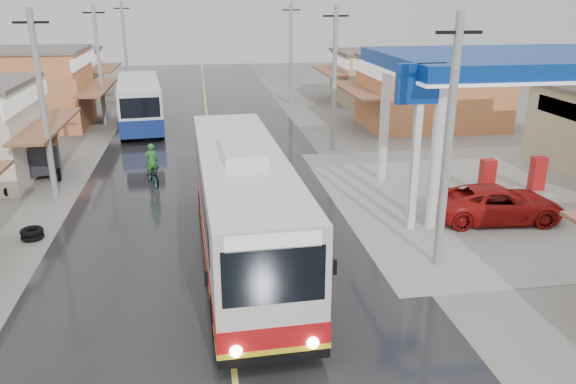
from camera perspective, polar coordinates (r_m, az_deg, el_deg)
name	(u,v)px	position (r m, az deg, el deg)	size (l,w,h in m)	color
ground	(224,280)	(17.85, -6.49, -8.87)	(120.00, 120.00, 0.00)	slate
road	(211,154)	(31.88, -7.83, 3.83)	(12.00, 90.00, 0.02)	black
centre_line	(211,154)	(31.87, -7.84, 3.86)	(0.15, 90.00, 0.01)	#D8CC4C
shopfronts_right	(486,157)	(32.86, 19.50, 3.34)	(11.00, 44.00, 4.80)	beige
utility_poles_left	(85,155)	(33.48, -19.96, 3.57)	(1.60, 50.00, 8.00)	gray
utility_poles_right	(332,149)	(32.74, 4.53, 4.35)	(1.60, 36.00, 8.00)	gray
coach_bus	(243,205)	(18.43, -4.62, -1.33)	(3.19, 12.81, 3.98)	silver
second_bus	(140,103)	(38.88, -14.82, 8.75)	(3.56, 9.88, 3.21)	silver
jeepney	(497,203)	(23.48, 20.50, -1.09)	(2.33, 5.06, 1.41)	#A11210
cyclist	(153,171)	(26.93, -13.58, 2.06)	(1.21, 2.00, 2.04)	black
tricycle_near	(43,155)	(29.89, -23.66, 3.44)	(2.04, 2.50, 1.87)	#26262D
tricycle_far	(5,170)	(28.45, -26.83, 2.03)	(1.93, 2.49, 1.70)	#26262D
tyre_stack	(32,234)	(22.49, -24.56, -3.88)	(0.81, 0.81, 0.42)	black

